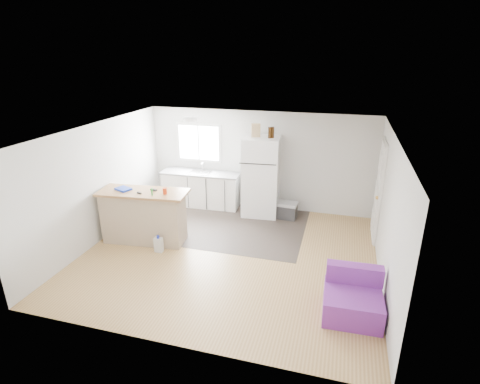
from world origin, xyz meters
name	(u,v)px	position (x,y,z in m)	size (l,w,h in m)	color
room	(229,197)	(0.00, 0.00, 1.20)	(5.51, 5.01, 2.41)	#A17543
vinyl_zone	(215,223)	(-0.73, 1.25, 0.00)	(4.05, 2.50, 0.00)	#342D27
window	(199,143)	(-1.55, 2.49, 1.55)	(1.18, 0.06, 0.98)	white
interior_door	(379,192)	(2.72, 1.55, 1.02)	(0.11, 0.92, 2.10)	white
ceiling_fixture	(190,119)	(-1.20, 1.20, 2.36)	(0.30, 0.30, 0.07)	white
kitchen_cabinets	(201,188)	(-1.41, 2.19, 0.45)	(1.99, 0.69, 1.15)	white
peninsula	(144,216)	(-1.84, 0.08, 0.55)	(1.84, 0.86, 1.09)	tan
refrigerator	(261,176)	(0.14, 2.09, 0.94)	(0.89, 0.85, 1.88)	white
cooler	(286,210)	(0.78, 1.98, 0.20)	(0.54, 0.39, 0.40)	#2D2D30
purple_seat	(352,299)	(2.28, -1.18, 0.25)	(0.86, 0.81, 0.69)	purple
cleaner_jug	(159,245)	(-1.36, -0.27, 0.15)	(0.16, 0.12, 0.35)	silver
mop	(150,234)	(-1.66, -0.05, 0.23)	(0.28, 0.34, 1.27)	green
red_cup	(165,191)	(-1.32, 0.07, 1.15)	(0.08, 0.08, 0.12)	red
blue_tray	(123,189)	(-2.23, 0.06, 1.11)	(0.30, 0.22, 0.04)	#1435C1
tool_a	(154,190)	(-1.62, 0.18, 1.11)	(0.14, 0.05, 0.03)	black
tool_b	(139,193)	(-1.81, -0.05, 1.11)	(0.10, 0.04, 0.03)	black
cardboard_box	(256,130)	(0.01, 2.06, 2.03)	(0.20, 0.10, 0.30)	tan
bottle_left	(270,133)	(0.34, 2.02, 2.00)	(0.07, 0.07, 0.25)	#351D09
bottle_right	(273,132)	(0.39, 2.06, 2.00)	(0.07, 0.07, 0.25)	#351D09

